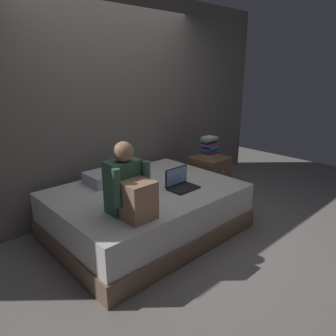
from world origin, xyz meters
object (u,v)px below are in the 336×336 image
(person_sitting, at_px, (129,188))
(pillow, at_px, (111,176))
(laptop, at_px, (180,183))
(book_stack, at_px, (209,146))
(bed, at_px, (146,211))
(nightstand, at_px, (210,177))

(person_sitting, xyz_separation_m, pillow, (0.35, 0.83, -0.19))
(laptop, distance_m, book_stack, 1.15)
(person_sitting, height_order, laptop, person_sitting)
(bed, height_order, nightstand, nightstand)
(nightstand, relative_size, laptop, 1.87)
(laptop, bearing_deg, book_stack, 23.95)
(laptop, xyz_separation_m, book_stack, (1.04, 0.46, 0.16))
(pillow, bearing_deg, laptop, -57.88)
(bed, xyz_separation_m, book_stack, (1.33, 0.22, 0.48))
(person_sitting, bearing_deg, nightstand, 16.89)
(bed, bearing_deg, book_stack, 9.23)
(laptop, height_order, pillow, laptop)
(pillow, bearing_deg, book_stack, -9.03)
(nightstand, xyz_separation_m, book_stack, (0.03, 0.05, 0.44))
(bed, distance_m, pillow, 0.58)
(book_stack, bearing_deg, nightstand, -116.17)
(book_stack, bearing_deg, bed, -170.77)
(laptop, xyz_separation_m, pillow, (-0.44, 0.70, 0.01))
(nightstand, distance_m, person_sitting, 1.94)
(book_stack, bearing_deg, pillow, 170.97)
(bed, bearing_deg, pillow, 108.44)
(bed, height_order, pillow, pillow)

